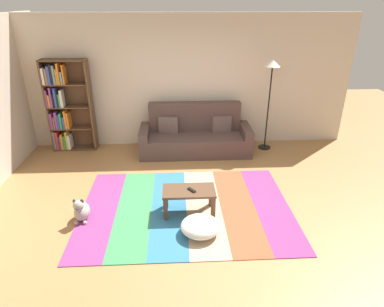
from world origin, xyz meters
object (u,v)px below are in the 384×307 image
(couch, at_px, (195,136))
(bookshelf, at_px, (65,108))
(standing_lamp, at_px, (272,75))
(coffee_table, at_px, (189,194))
(pouf, at_px, (200,226))
(dog, at_px, (81,211))
(tv_remote, at_px, (192,190))

(couch, xyz_separation_m, bookshelf, (-2.66, 0.28, 0.58))
(couch, distance_m, standing_lamp, 1.95)
(standing_lamp, bearing_deg, couch, -176.30)
(coffee_table, height_order, pouf, coffee_table)
(couch, bearing_deg, dog, -127.77)
(coffee_table, bearing_deg, tv_remote, -31.74)
(tv_remote, bearing_deg, pouf, -115.94)
(tv_remote, bearing_deg, couch, 48.75)
(bookshelf, bearing_deg, tv_remote, -45.33)
(coffee_table, bearing_deg, pouf, -75.84)
(bookshelf, relative_size, standing_lamp, 1.00)
(coffee_table, distance_m, standing_lamp, 3.14)
(coffee_table, distance_m, dog, 1.57)
(tv_remote, bearing_deg, coffee_table, 111.87)
(bookshelf, distance_m, tv_remote, 3.56)
(couch, height_order, bookshelf, bookshelf)
(coffee_table, bearing_deg, couch, 84.07)
(standing_lamp, bearing_deg, pouf, -119.80)
(dog, xyz_separation_m, standing_lamp, (3.29, 2.40, 1.40))
(coffee_table, bearing_deg, bookshelf, 134.49)
(dog, relative_size, tv_remote, 2.65)
(couch, distance_m, tv_remote, 2.23)
(couch, bearing_deg, standing_lamp, 3.70)
(pouf, xyz_separation_m, tv_remote, (-0.09, 0.49, 0.28))
(couch, bearing_deg, bookshelf, 173.96)
(coffee_table, relative_size, tv_remote, 5.13)
(dog, bearing_deg, pouf, -13.52)
(bookshelf, height_order, dog, bookshelf)
(couch, relative_size, dog, 5.69)
(bookshelf, distance_m, dog, 2.83)
(dog, relative_size, standing_lamp, 0.21)
(coffee_table, distance_m, tv_remote, 0.10)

